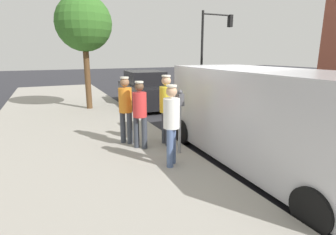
% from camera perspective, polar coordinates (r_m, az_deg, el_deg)
% --- Properties ---
extents(ground_plane, '(80.00, 80.00, 0.00)m').
position_cam_1_polar(ground_plane, '(7.04, 12.98, -7.29)').
color(ground_plane, '#2D2D33').
extents(sidewalk_slab, '(5.00, 32.00, 0.15)m').
position_cam_1_polar(sidewalk_slab, '(5.73, -16.73, -11.70)').
color(sidewalk_slab, '#9E998E').
rests_on(sidewalk_slab, ground).
extents(parking_meter_near, '(0.14, 0.18, 1.52)m').
position_cam_1_polar(parking_meter_near, '(6.13, 2.55, 1.46)').
color(parking_meter_near, gray).
rests_on(parking_meter_near, sidewalk_slab).
extents(pedestrian_in_red, '(0.34, 0.34, 1.68)m').
position_cam_1_polar(pedestrian_in_red, '(6.50, -6.10, 1.48)').
color(pedestrian_in_red, '#383D47').
rests_on(pedestrian_in_red, sidewalk_slab).
extents(pedestrian_in_white, '(0.34, 0.34, 1.71)m').
position_cam_1_polar(pedestrian_in_white, '(5.44, 0.75, -0.62)').
color(pedestrian_in_white, '#4C608C').
rests_on(pedestrian_in_white, sidewalk_slab).
extents(pedestrian_in_orange, '(0.34, 0.34, 1.75)m').
position_cam_1_polar(pedestrian_in_orange, '(6.92, -9.16, 2.51)').
color(pedestrian_in_orange, '#383D47').
rests_on(pedestrian_in_orange, sidewalk_slab).
extents(pedestrian_in_yellow, '(0.34, 0.36, 1.80)m').
position_cam_1_polar(pedestrian_in_yellow, '(6.73, -0.39, 2.66)').
color(pedestrian_in_yellow, '#383D47').
rests_on(pedestrian_in_yellow, sidewalk_slab).
extents(parked_van, '(2.24, 5.25, 2.15)m').
position_cam_1_polar(parked_van, '(6.08, 20.47, 0.24)').
color(parked_van, '#BCBCC1').
rests_on(parked_van, ground).
extents(parked_sedan_behind, '(2.13, 4.48, 1.65)m').
position_cam_1_polar(parked_sedan_behind, '(12.85, -4.78, 5.88)').
color(parked_sedan_behind, black).
rests_on(parked_sedan_behind, ground).
extents(traffic_light_corner, '(2.48, 0.42, 5.20)m').
position_cam_1_polar(traffic_light_corner, '(18.95, 9.65, 16.61)').
color(traffic_light_corner, black).
rests_on(traffic_light_corner, ground).
extents(street_tree, '(2.26, 2.26, 4.65)m').
position_cam_1_polar(street_tree, '(11.86, -17.70, 18.69)').
color(street_tree, brown).
rests_on(street_tree, sidewalk_slab).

